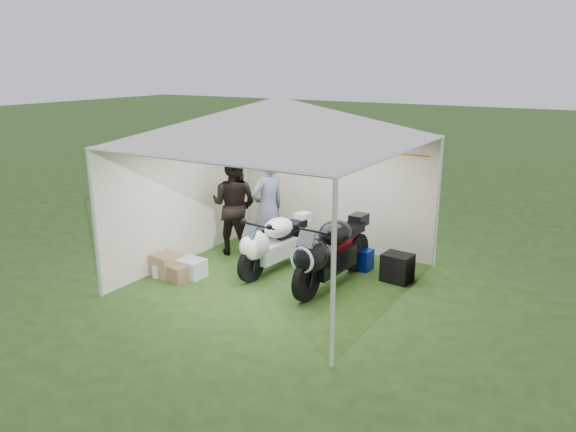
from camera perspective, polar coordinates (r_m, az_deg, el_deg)
name	(u,v)px	position (r m, az deg, el deg)	size (l,w,h in m)	color
ground	(279,280)	(9.42, -0.95, -6.49)	(80.00, 80.00, 0.00)	#284617
canopy_tent	(279,124)	(8.81, -0.91, 9.31)	(5.66, 5.66, 3.00)	silver
motorcycle_white	(273,242)	(9.59, -1.53, -2.66)	(0.56, 1.95, 0.96)	black
motorcycle_black	(329,251)	(8.95, 4.20, -3.54)	(0.58, 2.23, 1.10)	black
paddock_stand	(358,259)	(9.93, 7.13, -4.31)	(0.48, 0.30, 0.36)	#0920C7
person_dark_jacket	(234,205)	(10.49, -5.51, 1.13)	(0.91, 0.71, 1.88)	black
person_blue_jacket	(268,209)	(10.00, -2.06, 0.75)	(0.72, 0.47, 1.97)	slate
equipment_box	(397,268)	(9.46, 11.04, -5.17)	(0.47, 0.37, 0.47)	black
crate_0	(191,268)	(9.64, -9.84, -5.23)	(0.46, 0.36, 0.31)	silver
crate_1	(166,265)	(9.77, -12.26, -4.86)	(0.41, 0.41, 0.37)	olive
crate_2	(164,270)	(9.75, -12.52, -5.39)	(0.30, 0.25, 0.22)	#B3B8BC
crate_3	(177,273)	(9.52, -11.20, -5.70)	(0.39, 0.28, 0.26)	brown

